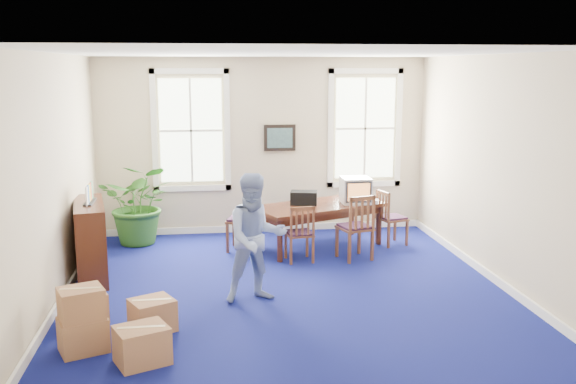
{
  "coord_description": "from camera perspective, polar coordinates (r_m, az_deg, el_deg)",
  "views": [
    {
      "loc": [
        -1.12,
        -8.38,
        3.02
      ],
      "look_at": [
        0.1,
        0.6,
        1.25
      ],
      "focal_mm": 40.0,
      "sensor_mm": 36.0,
      "label": 1
    }
  ],
  "objects": [
    {
      "name": "chair_end_right",
      "position": [
        11.18,
        9.25,
        -2.25
      ],
      "size": [
        0.53,
        0.53,
        0.95
      ],
      "primitive_type": null,
      "rotation": [
        0.0,
        0.0,
        1.85
      ],
      "color": "brown",
      "rests_on": "ground"
    },
    {
      "name": "baseboard_left",
      "position": [
        9.08,
        -19.26,
        -8.62
      ],
      "size": [
        0.04,
        6.5,
        0.12
      ],
      "primitive_type": "cube",
      "color": "white",
      "rests_on": "ground"
    },
    {
      "name": "cardboard_boxes",
      "position": [
        7.4,
        -16.26,
        -10.38
      ],
      "size": [
        1.72,
        1.72,
        0.75
      ],
      "primitive_type": null,
      "rotation": [
        0.0,
        0.0,
        0.4
      ],
      "color": "#A47048",
      "rests_on": "ground"
    },
    {
      "name": "equipment_bag",
      "position": [
        10.8,
        1.41,
        -0.51
      ],
      "size": [
        0.49,
        0.37,
        0.22
      ],
      "primitive_type": "cube",
      "rotation": [
        0.0,
        0.0,
        -0.21
      ],
      "color": "black",
      "rests_on": "conference_table"
    },
    {
      "name": "baseboard_back",
      "position": [
        12.03,
        -2.15,
        -3.2
      ],
      "size": [
        6.0,
        0.04,
        0.12
      ],
      "primitive_type": "cube",
      "color": "white",
      "rests_on": "ground"
    },
    {
      "name": "man",
      "position": [
        8.32,
        -2.87,
        -4.1
      ],
      "size": [
        0.93,
        0.78,
        1.69
      ],
      "primitive_type": "imported",
      "rotation": [
        0.0,
        0.0,
        0.19
      ],
      "color": "#8297CB",
      "rests_on": "ground"
    },
    {
      "name": "window_left",
      "position": [
        11.67,
        -8.62,
        5.42
      ],
      "size": [
        1.4,
        0.12,
        2.2
      ],
      "primitive_type": null,
      "color": "white",
      "rests_on": "ground"
    },
    {
      "name": "crt_tv",
      "position": [
        10.96,
        6.03,
        0.16
      ],
      "size": [
        0.48,
        0.53,
        0.44
      ],
      "primitive_type": null,
      "rotation": [
        0.0,
        0.0,
        -0.01
      ],
      "color": "#B7B7BC",
      "rests_on": "conference_table"
    },
    {
      "name": "wall_right",
      "position": [
        9.45,
        18.23,
        1.84
      ],
      "size": [
        0.0,
        6.5,
        6.5
      ],
      "primitive_type": "plane",
      "rotation": [
        1.57,
        0.0,
        -1.57
      ],
      "color": "#C7B695",
      "rests_on": "ground"
    },
    {
      "name": "credenza",
      "position": [
        9.75,
        -17.13,
        -4.08
      ],
      "size": [
        0.65,
        1.47,
        1.11
      ],
      "primitive_type": "cube",
      "rotation": [
        0.0,
        0.0,
        0.18
      ],
      "color": "#401C10",
      "rests_on": "ground"
    },
    {
      "name": "chair_end_left",
      "position": [
        10.71,
        -4.06,
        -2.38
      ],
      "size": [
        0.61,
        0.61,
        1.07
      ],
      "primitive_type": null,
      "rotation": [
        0.0,
        0.0,
        -1.88
      ],
      "color": "brown",
      "rests_on": "ground"
    },
    {
      "name": "wall_back",
      "position": [
        11.77,
        -2.22,
        4.12
      ],
      "size": [
        6.5,
        0.0,
        6.5
      ],
      "primitive_type": "plane",
      "rotation": [
        1.57,
        0.0,
        0.0
      ],
      "color": "#C7B695",
      "rests_on": "ground"
    },
    {
      "name": "potted_plant",
      "position": [
        11.33,
        -13.02,
        -1.01
      ],
      "size": [
        1.42,
        1.29,
        1.42
      ],
      "primitive_type": "imported",
      "rotation": [
        0.0,
        0.0,
        -0.15
      ],
      "color": "#26591A",
      "rests_on": "ground"
    },
    {
      "name": "chair_near_left",
      "position": [
        10.1,
        1.0,
        -3.65
      ],
      "size": [
        0.45,
        0.45,
        0.92
      ],
      "primitive_type": null,
      "rotation": [
        0.0,
        0.0,
        3.24
      ],
      "color": "brown",
      "rests_on": "ground"
    },
    {
      "name": "chair_near_right",
      "position": [
        10.25,
        5.95,
        -3.07
      ],
      "size": [
        0.59,
        0.59,
        1.06
      ],
      "primitive_type": null,
      "rotation": [
        0.0,
        0.0,
        3.42
      ],
      "color": "brown",
      "rests_on": "ground"
    },
    {
      "name": "ceiling",
      "position": [
        8.46,
        -0.13,
        12.27
      ],
      "size": [
        6.5,
        6.5,
        0.0
      ],
      "primitive_type": "plane",
      "rotation": [
        3.14,
        0.0,
        0.0
      ],
      "color": "white",
      "rests_on": "ground"
    },
    {
      "name": "brochure_rack",
      "position": [
        9.6,
        -17.25,
        -0.02
      ],
      "size": [
        0.29,
        0.66,
        0.29
      ],
      "primitive_type": null,
      "rotation": [
        0.0,
        0.0,
        0.28
      ],
      "color": "#99999E",
      "rests_on": "credenza"
    },
    {
      "name": "wall_front",
      "position": [
        5.44,
        4.42,
        -4.12
      ],
      "size": [
        6.5,
        0.0,
        6.5
      ],
      "primitive_type": "plane",
      "rotation": [
        -1.57,
        0.0,
        0.0
      ],
      "color": "#C7B695",
      "rests_on": "ground"
    },
    {
      "name": "conference_table",
      "position": [
        10.91,
        2.73,
        -3.02
      ],
      "size": [
        2.4,
        1.77,
        0.74
      ],
      "primitive_type": null,
      "rotation": [
        0.0,
        0.0,
        0.4
      ],
      "color": "#401C10",
      "rests_on": "ground"
    },
    {
      "name": "game_console",
      "position": [
        11.02,
        7.57,
        -0.82
      ],
      "size": [
        0.24,
        0.27,
        0.06
      ],
      "primitive_type": "cube",
      "rotation": [
        0.0,
        0.0,
        -0.29
      ],
      "color": "white",
      "rests_on": "conference_table"
    },
    {
      "name": "floor",
      "position": [
        8.98,
        -0.12,
        -8.6
      ],
      "size": [
        6.5,
        6.5,
        0.0
      ],
      "primitive_type": "plane",
      "color": "navy",
      "rests_on": "ground"
    },
    {
      "name": "window_right",
      "position": [
        12.05,
        6.85,
        5.64
      ],
      "size": [
        1.4,
        0.12,
        2.2
      ],
      "primitive_type": null,
      "color": "white",
      "rests_on": "ground"
    },
    {
      "name": "baseboard_right",
      "position": [
        9.79,
        17.53,
        -7.09
      ],
      "size": [
        0.04,
        6.5,
        0.12
      ],
      "primitive_type": "cube",
      "color": "white",
      "rests_on": "ground"
    },
    {
      "name": "wall_left",
      "position": [
        8.71,
        -20.09,
        0.98
      ],
      "size": [
        0.0,
        6.5,
        6.5
      ],
      "primitive_type": "plane",
      "rotation": [
        1.57,
        0.0,
        1.57
      ],
      "color": "#C7B695",
      "rests_on": "ground"
    },
    {
      "name": "wall_picture",
      "position": [
        11.74,
        -0.74,
        4.84
      ],
      "size": [
        0.58,
        0.06,
        0.48
      ],
      "primitive_type": null,
      "color": "black",
      "rests_on": "ground"
    }
  ]
}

